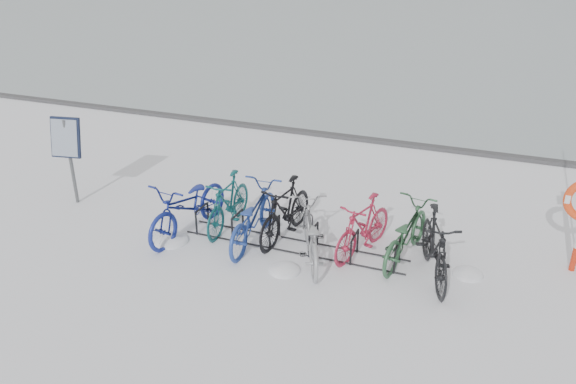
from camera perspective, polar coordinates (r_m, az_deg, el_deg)
The scene contains 13 objects.
ground at distance 9.85m, azimuth 0.59°, elevation -5.57°, with size 900.00×900.00×0.00m, color white.
quay_edge at distance 15.02m, azimuth 8.58°, elevation 5.22°, with size 400.00×0.25×0.10m, color #3F3F42.
bike_rack at distance 9.76m, azimuth 0.59°, elevation -4.65°, with size 4.00×0.48×0.46m.
info_board at distance 11.76m, azimuth -21.57°, elevation 4.69°, with size 0.63×0.33×1.79m.
bike_0 at distance 10.23m, azimuth -10.04°, elevation -1.24°, with size 0.74×2.13×1.12m, color navy.
bike_1 at distance 10.35m, azimuth -6.09°, elevation -0.90°, with size 0.49×1.74×1.04m, color #115357.
bike_2 at distance 9.82m, azimuth -3.61°, elevation -2.27°, with size 0.69×2.00×1.05m, color #233F95.
bike_3 at distance 9.93m, azimuth -0.27°, elevation -1.72°, with size 0.52×1.83×1.10m, color black.
bike_4 at distance 9.28m, azimuth 2.27°, elevation -4.15°, with size 0.65×1.87×0.98m, color #97989E.
bike_5 at distance 9.55m, azimuth 7.65°, elevation -3.33°, with size 0.48×1.71×1.03m, color #AF223F.
bike_6 at distance 9.51m, azimuth 11.87°, elevation -3.92°, with size 0.65×1.88×0.98m, color #2C5837.
bike_7 at distance 9.08m, azimuth 14.73°, elevation -5.17°, with size 0.53×1.88×1.13m, color black.
snow_drifts at distance 9.76m, azimuth -3.14°, elevation -5.93°, with size 5.97×1.46×0.22m.
Camera 1 is at (2.99, -7.99, 4.93)m, focal length 35.00 mm.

